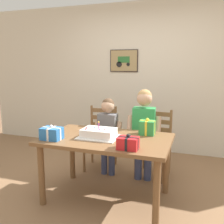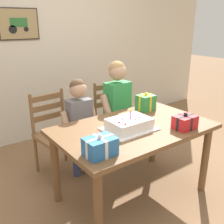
# 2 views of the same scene
# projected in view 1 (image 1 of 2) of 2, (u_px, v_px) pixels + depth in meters

# --- Properties ---
(ground_plane) EXTENTS (20.00, 20.00, 0.00)m
(ground_plane) POSITION_uv_depth(u_px,v_px,m) (107.00, 198.00, 3.00)
(ground_plane) COLOR #846042
(back_wall) EXTENTS (6.40, 0.11, 2.60)m
(back_wall) POSITION_uv_depth(u_px,v_px,m) (144.00, 78.00, 4.53)
(back_wall) COLOR beige
(back_wall) RESTS_ON ground
(dining_table) EXTENTS (1.42, 0.88, 0.74)m
(dining_table) POSITION_uv_depth(u_px,v_px,m) (107.00, 146.00, 2.88)
(dining_table) COLOR brown
(dining_table) RESTS_ON ground
(birthday_cake) EXTENTS (0.44, 0.34, 0.19)m
(birthday_cake) POSITION_uv_depth(u_px,v_px,m) (99.00, 133.00, 2.86)
(birthday_cake) COLOR white
(birthday_cake) RESTS_ON dining_table
(gift_box_red_large) EXTENTS (0.20, 0.15, 0.15)m
(gift_box_red_large) POSITION_uv_depth(u_px,v_px,m) (128.00, 143.00, 2.47)
(gift_box_red_large) COLOR red
(gift_box_red_large) RESTS_ON dining_table
(gift_box_beside_cake) EXTENTS (0.18, 0.16, 0.20)m
(gift_box_beside_cake) POSITION_uv_depth(u_px,v_px,m) (147.00, 128.00, 2.98)
(gift_box_beside_cake) COLOR #2D8E42
(gift_box_beside_cake) RESTS_ON dining_table
(gift_box_corner_small) EXTENTS (0.22, 0.17, 0.17)m
(gift_box_corner_small) POSITION_uv_depth(u_px,v_px,m) (52.00, 133.00, 2.79)
(gift_box_corner_small) COLOR #286BB7
(gift_box_corner_small) RESTS_ON dining_table
(chair_left) EXTENTS (0.46, 0.46, 0.92)m
(chair_left) POSITION_uv_depth(u_px,v_px,m) (101.00, 137.00, 3.82)
(chair_left) COLOR brown
(chair_left) RESTS_ON ground
(chair_right) EXTENTS (0.46, 0.46, 0.92)m
(chair_right) POSITION_uv_depth(u_px,v_px,m) (154.00, 143.00, 3.57)
(chair_right) COLOR brown
(chair_right) RESTS_ON ground
(child_older) EXTENTS (0.46, 0.27, 1.23)m
(child_older) POSITION_uv_depth(u_px,v_px,m) (144.00, 126.00, 3.35)
(child_older) COLOR #38426B
(child_older) RESTS_ON ground
(child_younger) EXTENTS (0.40, 0.23, 1.09)m
(child_younger) POSITION_uv_depth(u_px,v_px,m) (108.00, 129.00, 3.53)
(child_younger) COLOR #38426B
(child_younger) RESTS_ON ground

